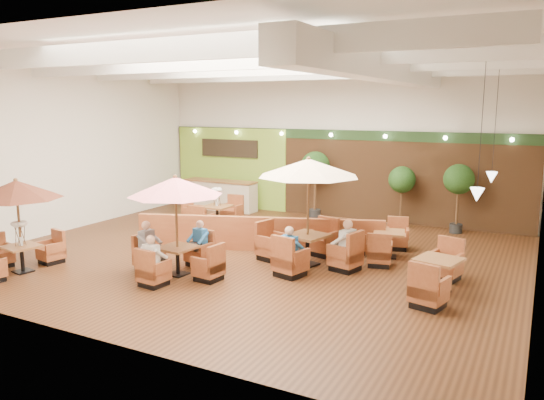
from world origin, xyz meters
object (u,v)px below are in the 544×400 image
Objects in this scene: topiary_1 at (402,182)px; diner_0 at (153,255)px; table_2 at (308,193)px; topiary_0 at (315,169)px; table_4 at (438,276)px; table_5 at (379,244)px; diner_4 at (346,240)px; service_counter at (221,195)px; diner_3 at (290,246)px; table_3 at (211,214)px; topiary_2 at (459,182)px; table_1 at (176,207)px; table_0 at (16,205)px; diner_2 at (148,241)px; diner_1 at (199,238)px; booth_divider at (259,234)px.

diner_0 is at bearing -112.37° from topiary_1.
table_2 is 1.17× the size of topiary_0.
table_4 is at bearing 4.47° from table_2.
table_5 is 1.78m from diner_4.
diner_3 reaches higher than service_counter.
diner_4 is (-2.36, 0.57, 0.40)m from table_4.
topiary_2 is at bearing 19.39° from table_3.
table_1 is 1.32m from diner_0.
table_0 is at bearing -134.02° from topiary_2.
table_1 is at bearing 88.42° from diner_2.
topiary_0 is at bearing 119.28° from table_5.
diner_2 is at bearing -155.15° from diner_3.
table_3 is (-2.22, 4.74, -1.25)m from table_1.
table_2 is 4.02× the size of diner_1.
booth_divider is 3.46m from table_3.
table_1 is 5.68m from table_5.
diner_3 is at bearing -75.92° from table_2.
table_2 is 1.05× the size of table_4.
diner_2 is at bearing -152.97° from table_4.
topiary_0 reaches higher than diner_2.
topiary_1 is at bearing 39.84° from booth_divider.
topiary_0 is at bearing 180.00° from topiary_2.
table_1 is 0.89× the size of table_4.
table_2 is 3.65× the size of diner_2.
table_0 reaches higher than service_counter.
table_5 is at bearing -47.00° from topiary_0.
diner_3 is (0.00, -1.04, -1.16)m from table_2.
diner_3 is at bearing 31.18° from table_1.
table_2 reaches higher than diner_0.
diner_2 reaches higher than booth_divider.
table_3 reaches higher than diner_0.
diner_0 is (-5.88, -2.55, 0.36)m from table_4.
table_5 is 3.99m from topiary_1.
topiary_1 is 2.79× the size of diner_0.
diner_0 is at bearing 100.38° from diner_1.
table_3 is 6.07m from diner_0.
topiary_2 is 2.64× the size of diner_4.
table_2 is 1.55m from diner_3.
table_0 is 11.73m from topiary_1.
topiary_1 is at bearing 86.48° from diner_3.
booth_divider is 2.47m from diner_3.
booth_divider is at bearing 82.24° from table_1.
service_counter is at bearing -178.72° from topiary_2.
table_5 is (1.41, 1.69, -1.57)m from table_2.
table_3 is at bearing 172.48° from table_4.
topiary_0 reaches higher than diner_4.
table_1 is at bearing -64.30° from service_counter.
diner_0 is 1.28m from diner_2.
table_5 is at bearing 144.64° from table_4.
topiary_2 reaches higher than table_5.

